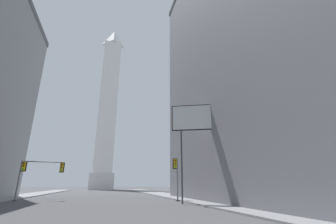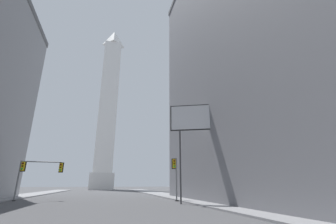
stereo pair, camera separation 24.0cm
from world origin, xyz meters
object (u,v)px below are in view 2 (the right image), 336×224
(obelisk, at_px, (108,105))
(traffic_light_mid_left, at_px, (35,170))
(traffic_light_mid_right, at_px, (175,172))
(billboard_sign, at_px, (199,120))

(obelisk, bearing_deg, traffic_light_mid_left, -97.25)
(obelisk, height_order, traffic_light_mid_right, obelisk)
(obelisk, xyz_separation_m, billboard_sign, (10.99, -70.90, -25.29))
(obelisk, distance_m, billboard_sign, 76.07)
(obelisk, bearing_deg, billboard_sign, -81.19)
(traffic_light_mid_left, bearing_deg, obelisk, 82.75)
(traffic_light_mid_right, height_order, billboard_sign, billboard_sign)
(traffic_light_mid_left, height_order, traffic_light_mid_right, traffic_light_mid_right)
(traffic_light_mid_left, distance_m, traffic_light_mid_right, 18.12)
(traffic_light_mid_left, xyz_separation_m, billboard_sign, (18.70, -10.36, 5.24))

